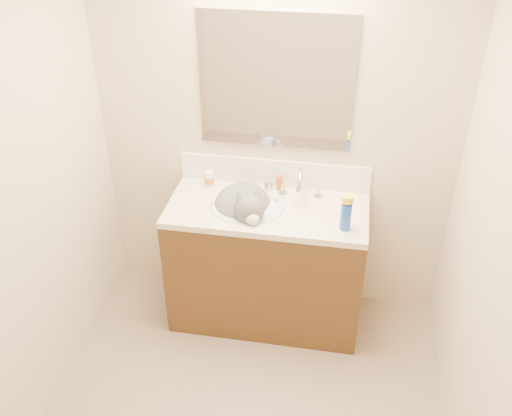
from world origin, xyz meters
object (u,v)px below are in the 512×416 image
at_px(pill_bottle, 209,179).
at_px(silver_jar, 268,185).
at_px(spray_can, 346,216).
at_px(vanity_cabinet, 267,266).
at_px(faucet, 300,186).
at_px(amber_bottle, 279,182).
at_px(cat, 244,207).
at_px(basin, 247,218).

bearing_deg(pill_bottle, silver_jar, 4.57).
bearing_deg(spray_can, vanity_cabinet, 162.76).
distance_m(faucet, amber_bottle, 0.16).
height_order(faucet, cat, faucet).
bearing_deg(cat, spray_can, -38.07).
bearing_deg(faucet, basin, -150.88).
bearing_deg(vanity_cabinet, basin, -165.96).
height_order(silver_jar, spray_can, spray_can).
distance_m(pill_bottle, amber_bottle, 0.44).
height_order(basin, silver_jar, silver_jar).
xyz_separation_m(faucet, spray_can, (0.28, -0.28, -0.00)).
bearing_deg(cat, silver_jar, 36.38).
xyz_separation_m(vanity_cabinet, pill_bottle, (-0.40, 0.18, 0.50)).
height_order(pill_bottle, spray_can, spray_can).
bearing_deg(amber_bottle, spray_can, -40.53).
distance_m(faucet, cat, 0.36).
xyz_separation_m(silver_jar, spray_can, (0.49, -0.35, 0.06)).
height_order(basin, amber_bottle, amber_bottle).
relative_size(vanity_cabinet, silver_jar, 21.41).
bearing_deg(pill_bottle, spray_can, -20.54).
xyz_separation_m(faucet, silver_jar, (-0.21, 0.07, -0.06)).
height_order(faucet, amber_bottle, faucet).
bearing_deg(amber_bottle, cat, -130.31).
bearing_deg(amber_bottle, pill_bottle, -174.96).
relative_size(vanity_cabinet, basin, 2.67).
height_order(cat, pill_bottle, cat).
xyz_separation_m(basin, cat, (-0.02, 0.03, 0.06)).
bearing_deg(vanity_cabinet, faucet, 37.29).
height_order(vanity_cabinet, spray_can, spray_can).
distance_m(silver_jar, amber_bottle, 0.07).
xyz_separation_m(silver_jar, amber_bottle, (0.07, 0.01, 0.02)).
relative_size(basin, amber_bottle, 4.47).
bearing_deg(amber_bottle, faucet, -30.13).
relative_size(faucet, pill_bottle, 2.73).
relative_size(silver_jar, spray_can, 0.34).
bearing_deg(vanity_cabinet, cat, 179.16).
bearing_deg(faucet, spray_can, -44.69).
bearing_deg(vanity_cabinet, spray_can, -17.24).
distance_m(faucet, spray_can, 0.40).
height_order(pill_bottle, amber_bottle, pill_bottle).
distance_m(basin, amber_bottle, 0.32).
bearing_deg(basin, pill_bottle, 143.05).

